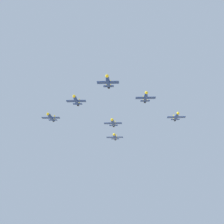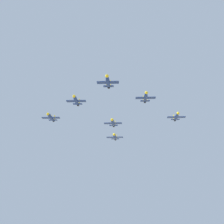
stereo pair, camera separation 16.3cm
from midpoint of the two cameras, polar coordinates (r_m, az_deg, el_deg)
jet_lead at (r=142.10m, az=-0.66°, el=5.03°), size 9.97×13.49×3.16m
jet_left_wingman at (r=159.46m, az=5.57°, el=2.45°), size 10.08×13.69×3.20m
jet_right_wingman at (r=161.01m, az=-5.90°, el=1.92°), size 9.98×13.56×3.17m
jet_left_outer at (r=177.60m, az=10.56°, el=-0.73°), size 10.27×13.63×3.21m
jet_right_outer at (r=181.08m, az=-10.01°, el=-0.85°), size 10.31×13.88×3.26m
jet_slot_rear at (r=175.68m, az=0.18°, el=-1.76°), size 10.26×13.45×3.18m
jet_trailing at (r=193.27m, az=0.48°, el=-4.09°), size 10.29×13.70×3.22m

